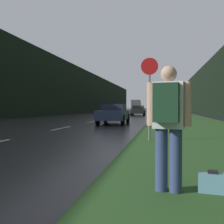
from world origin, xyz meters
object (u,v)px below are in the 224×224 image
(car_passing_far, at_px, (138,110))
(hitchhiker_with_backpack, at_px, (168,120))
(suitcase, at_px, (213,183))
(car_passing_near, at_px, (114,114))
(delivery_truck, at_px, (136,105))
(car_oncoming, at_px, (115,109))
(stop_sign, at_px, (149,92))

(car_passing_far, bearing_deg, hitchhiker_with_backpack, 95.41)
(hitchhiker_with_backpack, bearing_deg, suitcase, 17.39)
(car_passing_near, height_order, delivery_truck, delivery_truck)
(car_passing_near, bearing_deg, hitchhiker_with_backpack, 102.47)
(car_passing_near, height_order, car_oncoming, car_oncoming)
(car_oncoming, bearing_deg, stop_sign, -78.60)
(car_passing_far, relative_size, delivery_truck, 0.48)
(stop_sign, relative_size, car_oncoming, 0.62)
(car_passing_far, bearing_deg, suitcase, 96.39)
(car_passing_near, bearing_deg, delivery_truck, -86.20)
(stop_sign, bearing_deg, car_oncoming, 101.40)
(car_passing_near, xyz_separation_m, car_passing_far, (-0.00, 20.42, -0.03))
(suitcase, height_order, car_passing_near, car_passing_near)
(hitchhiker_with_backpack, xyz_separation_m, car_passing_near, (-3.39, 15.33, -0.29))
(stop_sign, height_order, hitchhiker_with_backpack, stop_sign)
(stop_sign, distance_m, car_passing_far, 29.91)
(suitcase, bearing_deg, stop_sign, 111.01)
(suitcase, xyz_separation_m, delivery_truck, (-8.47, 82.57, 1.59))
(car_passing_near, bearing_deg, car_passing_far, -90.00)
(suitcase, distance_m, car_passing_near, 15.78)
(hitchhiker_with_backpack, bearing_deg, car_passing_near, 112.70)
(car_passing_near, bearing_deg, car_oncoming, -80.62)
(stop_sign, xyz_separation_m, suitcase, (1.13, -5.92, -1.58))
(stop_sign, xyz_separation_m, car_oncoming, (-7.34, 36.41, -0.97))
(suitcase, distance_m, car_oncoming, 43.17)
(hitchhiker_with_backpack, xyz_separation_m, delivery_truck, (-7.86, 82.65, 0.72))
(car_passing_far, height_order, car_oncoming, car_oncoming)
(suitcase, relative_size, car_passing_far, 0.10)
(hitchhiker_with_backpack, xyz_separation_m, car_passing_far, (-3.39, 35.75, -0.32))
(suitcase, height_order, delivery_truck, delivery_truck)
(car_passing_near, relative_size, car_oncoming, 0.93)
(hitchhiker_with_backpack, relative_size, car_passing_near, 0.41)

